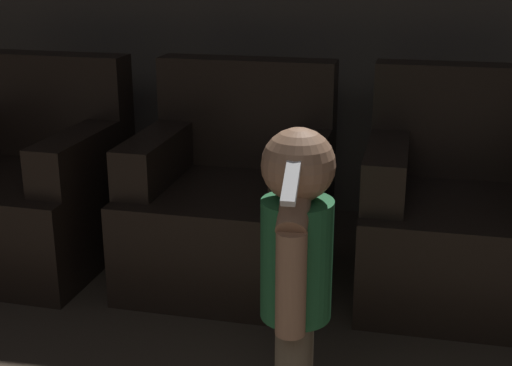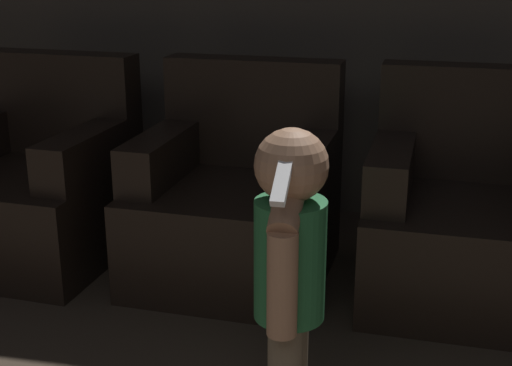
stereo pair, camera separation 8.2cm
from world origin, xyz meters
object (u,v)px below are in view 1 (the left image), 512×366
Objects in this scene: armchair_middle at (233,202)px; person_toddler at (296,260)px; armchair_left at (26,190)px; armchair_right at (463,216)px.

armchair_middle is 1.12m from person_toddler.
armchair_left is 0.99× the size of person_toddler.
armchair_left is at bearing -176.87° from armchair_middle.
armchair_middle is 0.99× the size of person_toddler.
armchair_left is 0.95m from armchair_middle.
person_toddler is at bearing -65.76° from armchair_middle.
person_toddler is at bearing -33.00° from armchair_left.
armchair_left is 1.00× the size of armchair_middle.
armchair_left is at bearing -127.67° from person_toddler.
armchair_right is (0.95, 0.00, 0.00)m from armchair_middle.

